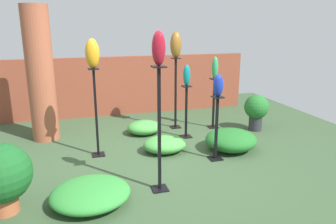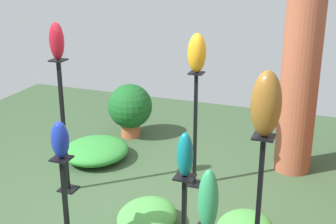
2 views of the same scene
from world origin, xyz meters
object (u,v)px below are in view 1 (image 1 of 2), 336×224
at_px(art_vase_cobalt, 218,85).
at_px(art_vase_ruby, 159,48).
at_px(pedestal_cobalt, 216,131).
at_px(pedestal_teal, 186,114).
at_px(art_vase_amber, 92,53).
at_px(pedestal_bronze, 176,96).
at_px(art_vase_jade, 215,68).
at_px(potted_plant_front_right, 256,109).
at_px(brick_pillar, 40,75).
at_px(potted_plant_walkway_edge, 1,175).
at_px(art_vase_bronze, 176,45).
at_px(pedestal_ruby, 159,135).
at_px(pedestal_jade, 214,106).
at_px(art_vase_teal, 187,75).
at_px(pedestal_amber, 96,117).

height_order(art_vase_cobalt, art_vase_ruby, art_vase_ruby).
xyz_separation_m(pedestal_cobalt, art_vase_cobalt, (0.00, 0.00, 0.71)).
distance_m(pedestal_teal, art_vase_amber, 2.06).
relative_size(pedestal_teal, art_vase_ruby, 2.40).
height_order(pedestal_bronze, art_vase_jade, art_vase_jade).
relative_size(art_vase_ruby, potted_plant_front_right, 0.57).
bearing_deg(art_vase_cobalt, pedestal_bronze, 93.77).
bearing_deg(brick_pillar, potted_plant_front_right, -9.37).
bearing_deg(pedestal_bronze, art_vase_ruby, -112.25).
distance_m(brick_pillar, art_vase_jade, 3.21).
bearing_deg(potted_plant_walkway_edge, pedestal_bronze, 40.83).
bearing_deg(art_vase_amber, pedestal_bronze, 32.10).
bearing_deg(art_vase_bronze, pedestal_ruby, -112.25).
bearing_deg(potted_plant_walkway_edge, pedestal_teal, 32.73).
height_order(brick_pillar, art_vase_amber, brick_pillar).
relative_size(art_vase_amber, potted_plant_front_right, 0.62).
distance_m(pedestal_teal, art_vase_ruby, 2.43).
xyz_separation_m(pedestal_jade, potted_plant_walkway_edge, (-3.49, -2.18, 0.00)).
bearing_deg(art_vase_bronze, pedestal_cobalt, -86.23).
bearing_deg(pedestal_bronze, potted_plant_front_right, -22.68).
bearing_deg(art_vase_bronze, art_vase_jade, -16.11).
xyz_separation_m(brick_pillar, pedestal_cobalt, (2.57, -1.73, -0.73)).
distance_m(pedestal_ruby, potted_plant_walkway_edge, 1.81).
height_order(art_vase_teal, potted_plant_walkway_edge, art_vase_teal).
xyz_separation_m(brick_pillar, art_vase_teal, (2.47, -0.64, -0.02)).
height_order(art_vase_ruby, art_vase_amber, art_vase_ruby).
relative_size(pedestal_teal, pedestal_amber, 0.69).
height_order(pedestal_teal, pedestal_jade, pedestal_jade).
distance_m(brick_pillar, art_vase_cobalt, 3.10).
bearing_deg(pedestal_ruby, pedestal_teal, 60.99).
relative_size(pedestal_amber, art_vase_cobalt, 4.18).
xyz_separation_m(pedestal_cobalt, art_vase_ruby, (-1.08, -0.68, 1.32)).
height_order(art_vase_ruby, potted_plant_walkway_edge, art_vase_ruby).
bearing_deg(art_vase_ruby, art_vase_cobalt, 32.25).
xyz_separation_m(art_vase_teal, potted_plant_front_right, (1.45, -0.01, -0.73)).
height_order(art_vase_ruby, potted_plant_front_right, art_vase_ruby).
xyz_separation_m(art_vase_bronze, art_vase_amber, (-1.62, -1.02, -0.03)).
relative_size(pedestal_cobalt, art_vase_bronze, 2.01).
xyz_separation_m(pedestal_cobalt, pedestal_amber, (-1.74, 0.67, 0.19)).
bearing_deg(pedestal_bronze, pedestal_ruby, -112.25).
bearing_deg(pedestal_teal, art_vase_bronze, 91.00).
relative_size(art_vase_ruby, potted_plant_walkway_edge, 0.50).
bearing_deg(pedestal_ruby, pedestal_cobalt, 32.25).
distance_m(pedestal_ruby, pedestal_amber, 1.51).
bearing_deg(art_vase_jade, pedestal_cobalt, -112.74).
bearing_deg(art_vase_amber, art_vase_cobalt, -21.21).
bearing_deg(brick_pillar, art_vase_cobalt, -33.89).
bearing_deg(potted_plant_front_right, pedestal_bronze, 157.32).
relative_size(pedestal_cobalt, pedestal_bronze, 0.71).
relative_size(pedestal_bronze, pedestal_jade, 1.40).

